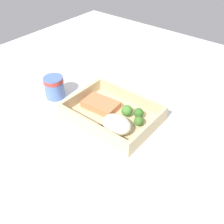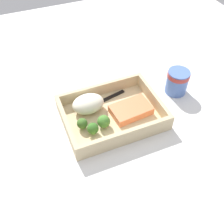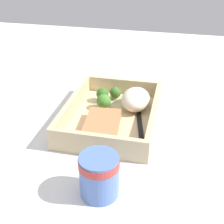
# 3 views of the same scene
# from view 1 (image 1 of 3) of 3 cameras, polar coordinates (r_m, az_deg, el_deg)

# --- Properties ---
(ground_plane) EXTENTS (1.60, 1.60, 0.02)m
(ground_plane) POSITION_cam_1_polar(r_m,az_deg,el_deg) (0.87, 0.00, -1.91)
(ground_plane) COLOR silver
(takeout_tray) EXTENTS (0.29, 0.21, 0.01)m
(takeout_tray) POSITION_cam_1_polar(r_m,az_deg,el_deg) (0.86, 0.00, -1.09)
(takeout_tray) COLOR #C6B186
(takeout_tray) RESTS_ON ground_plane
(tray_rim) EXTENTS (0.29, 0.21, 0.04)m
(tray_rim) POSITION_cam_1_polar(r_m,az_deg,el_deg) (0.84, 0.00, 0.30)
(tray_rim) COLOR #C6B186
(tray_rim) RESTS_ON takeout_tray
(salmon_fillet) EXTENTS (0.12, 0.09, 0.02)m
(salmon_fillet) POSITION_cam_1_polar(r_m,az_deg,el_deg) (0.88, -2.44, 1.60)
(salmon_fillet) COLOR #E17749
(salmon_fillet) RESTS_ON takeout_tray
(mashed_potatoes) EXTENTS (0.10, 0.07, 0.05)m
(mashed_potatoes) POSITION_cam_1_polar(r_m,az_deg,el_deg) (0.78, 1.02, -2.71)
(mashed_potatoes) COLOR silver
(mashed_potatoes) RESTS_ON takeout_tray
(broccoli_floret_1) EXTENTS (0.03, 0.03, 0.04)m
(broccoli_floret_1) POSITION_cam_1_polar(r_m,az_deg,el_deg) (0.84, 5.83, -0.25)
(broccoli_floret_1) COLOR #83AF5A
(broccoli_floret_1) RESTS_ON takeout_tray
(broccoli_floret_2) EXTENTS (0.04, 0.04, 0.04)m
(broccoli_floret_2) POSITION_cam_1_polar(r_m,az_deg,el_deg) (0.85, 3.26, 0.28)
(broccoli_floret_2) COLOR #779950
(broccoli_floret_2) RESTS_ON takeout_tray
(broccoli_floret_3) EXTENTS (0.03, 0.03, 0.03)m
(broccoli_floret_3) POSITION_cam_1_polar(r_m,az_deg,el_deg) (0.81, 5.84, -2.01)
(broccoli_floret_3) COLOR #84A25A
(broccoli_floret_3) RESTS_ON takeout_tray
(fork) EXTENTS (0.16, 0.05, 0.00)m
(fork) POSITION_cam_1_polar(r_m,az_deg,el_deg) (0.81, -2.14, -3.28)
(fork) COLOR black
(fork) RESTS_ON takeout_tray
(paper_cup) EXTENTS (0.07, 0.07, 0.08)m
(paper_cup) POSITION_cam_1_polar(r_m,az_deg,el_deg) (0.96, -12.47, 5.53)
(paper_cup) COLOR #4F6FB6
(paper_cup) RESTS_ON ground_plane
(receipt_slip) EXTENTS (0.11, 0.14, 0.00)m
(receipt_slip) POSITION_cam_1_polar(r_m,az_deg,el_deg) (0.72, 13.88, -13.29)
(receipt_slip) COLOR white
(receipt_slip) RESTS_ON ground_plane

